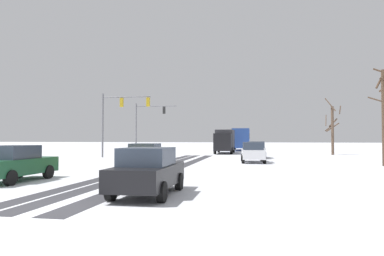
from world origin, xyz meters
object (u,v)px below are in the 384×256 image
Objects in this scene: bus_oncoming at (242,138)px; traffic_signal_near_left at (119,112)px; car_silver_lead at (256,150)px; box_truck_delivery at (225,141)px; car_yellow_cab_third at (146,157)px; bare_tree_sidewalk_far at (332,128)px; car_black_fifth at (148,171)px; bare_tree_sidewalk_mid at (384,112)px; traffic_signal_far_left at (147,119)px; car_dark_green_fourth at (15,163)px; car_white_second at (253,152)px.

traffic_signal_near_left is at bearing -117.22° from bus_oncoming.
car_silver_lead is 0.56× the size of box_truck_delivery.
bare_tree_sidewalk_far is at bearing 54.64° from car_yellow_cab_third.
car_black_fifth is 19.01m from bare_tree_sidewalk_mid.
traffic_signal_far_left is 0.59× the size of bus_oncoming.
traffic_signal_far_left is at bearing 148.46° from car_silver_lead.
traffic_signal_near_left is at bearing 98.51° from car_dark_green_fourth.
box_truck_delivery is at bearing 102.52° from car_white_second.
car_dark_green_fourth is at bearing -118.12° from car_silver_lead.
car_dark_green_fourth is at bearing -124.75° from bare_tree_sidewalk_far.
bare_tree_sidewalk_far is (19.68, 28.37, 2.33)m from car_dark_green_fourth.
bare_tree_sidewalk_mid reaches higher than car_dark_green_fourth.
traffic_signal_near_left reaches higher than car_black_fifth.
bus_oncoming is (4.64, 34.84, 1.18)m from car_yellow_cab_third.
traffic_signal_far_left is at bearing 91.62° from traffic_signal_near_left.
traffic_signal_near_left is 14.24m from car_silver_lead.
car_white_second is at bearing -47.32° from traffic_signal_far_left.
bus_oncoming is 11.09m from box_truck_delivery.
traffic_signal_near_left is 1.58× the size of car_silver_lead.
bus_oncoming is at bearing 87.78° from car_black_fifth.
car_white_second is 10.06m from car_yellow_cab_third.
car_white_second is 1.00× the size of car_yellow_cab_third.
box_truck_delivery is at bearing 83.18° from car_yellow_cab_third.
car_yellow_cab_third is 1.01× the size of car_dark_green_fourth.
bus_oncoming is at bearing 95.84° from car_silver_lead.
bare_tree_sidewalk_far reaches higher than bus_oncoming.
traffic_signal_far_left is 17.25m from bus_oncoming.
car_yellow_cab_third is at bearing -72.34° from traffic_signal_far_left.
bare_tree_sidewalk_far reaches higher than car_silver_lead.
box_truck_delivery reaches higher than car_yellow_cab_third.
box_truck_delivery is at bearing 49.62° from traffic_signal_near_left.
traffic_signal_near_left is 15.31m from box_truck_delivery.
car_white_second is at bearing 164.84° from bare_tree_sidewalk_mid.
bare_tree_sidewalk_mid reaches higher than car_silver_lead.
traffic_signal_near_left reaches higher than car_white_second.
car_silver_lead is 23.00m from car_dark_green_fourth.
bare_tree_sidewalk_far reaches higher than box_truck_delivery.
traffic_signal_far_left is 16.74m from car_silver_lead.
car_white_second is 0.63× the size of bare_tree_sidewalk_far.
bus_oncoming is (-1.81, 27.11, 1.18)m from car_white_second.
car_dark_green_fourth is at bearing -122.56° from car_yellow_cab_third.
traffic_signal_far_left is 1.58× the size of car_dark_green_fourth.
car_dark_green_fourth is (-4.06, -6.36, 0.00)m from car_yellow_cab_third.
car_yellow_cab_third is 0.62× the size of bare_tree_sidewalk_mid.
car_dark_green_fourth is 0.62× the size of bare_tree_sidewalk_mid.
bare_tree_sidewalk_far is (15.62, 22.01, 2.33)m from car_yellow_cab_third.
car_yellow_cab_third is at bearing -61.10° from traffic_signal_near_left.
car_silver_lead is 0.62× the size of bare_tree_sidewalk_mid.
car_yellow_cab_third is at bearing 57.44° from car_dark_green_fourth.
traffic_signal_far_left reaches higher than car_white_second.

